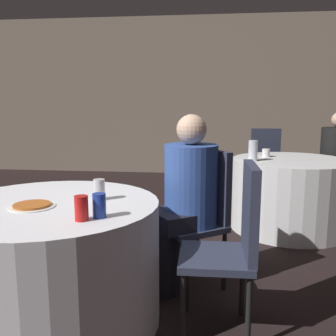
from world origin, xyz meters
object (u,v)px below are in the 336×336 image
Objects in this scene: chair_near_east at (234,236)px; chair_far_north at (266,160)px; soda_can_red at (81,208)px; person_blue_shirt at (183,201)px; chair_near_northeast at (203,206)px; table_far at (290,194)px; person_black_shirt at (334,162)px; soda_can_silver at (99,190)px; bottle_far at (253,151)px; table_near at (53,263)px; soda_can_blue at (99,206)px; pizza_plate_near at (32,206)px.

chair_far_north is (0.58, 2.88, 0.00)m from chair_near_east.
chair_far_north reaches higher than soda_can_red.
chair_near_northeast is at bearing -90.00° from person_blue_shirt.
chair_near_northeast is (-0.86, -1.30, 0.20)m from table_far.
chair_near_northeast is 2.40m from person_black_shirt.
table_far is at bearing 90.00° from person_black_shirt.
person_blue_shirt is (-1.00, -1.39, 0.26)m from table_far.
chair_near_east is 2.94m from chair_far_north.
person_blue_shirt reaches higher than table_far.
chair_near_northeast reaches higher than soda_can_red.
soda_can_silver is at bearing 58.36° from chair_far_north.
chair_far_north is 3.11m from soda_can_silver.
bottle_far reaches higher than table_far.
table_near is 10.20× the size of soda_can_silver.
soda_can_silver is (-1.36, -2.79, 0.22)m from chair_far_north.
table_near is at bearing 135.32° from soda_can_red.
person_black_shirt is (1.28, 2.48, 0.05)m from chair_near_east.
table_far is 2.01m from chair_near_east.
chair_near_east is at bearing 0.87° from table_near.
person_black_shirt is at bearing -28.26° from chair_near_east.
soda_can_blue is at bearing 109.38° from chair_near_east.
table_far is 0.98× the size of person_blue_shirt.
pizza_plate_near is (-1.78, -1.98, 0.37)m from table_far.
pizza_plate_near is at bearing 54.99° from chair_far_north.
soda_can_red is at bearing 116.62° from person_blue_shirt.
person_blue_shirt is (-0.90, -2.39, 0.06)m from chair_far_north.
person_blue_shirt reaches higher than chair_near_east.
soda_can_silver is (-0.59, -0.49, 0.22)m from chair_near_northeast.
soda_can_silver is at bearing 21.93° from table_near.
chair_near_east is 0.81× the size of person_black_shirt.
person_black_shirt reaches higher than table_far.
chair_far_north is at bearing 75.20° from bottle_far.
soda_can_silver is at bearing 106.91° from soda_can_blue.
chair_near_east is at bearing -109.90° from table_far.
person_black_shirt is 3.52m from pizza_plate_near.
soda_can_silver is (-1.46, -1.79, 0.42)m from table_far.
person_black_shirt is 9.73× the size of soda_can_red.
chair_far_north is at bearing 67.37° from soda_can_red.
soda_can_blue is 1.00× the size of soda_can_red.
bottle_far reaches higher than table_near.
person_black_shirt is at bearing 144.52° from chair_far_north.
bottle_far is at bearing -60.11° from person_blue_shirt.
person_black_shirt is 5.89× the size of bottle_far.
table_near is 0.38m from pizza_plate_near.
chair_far_north is 1.21m from bottle_far.
person_black_shirt is 9.73× the size of soda_can_blue.
chair_far_north is 3.88× the size of pizza_plate_near.
chair_near_east is at bearing 5.53° from pizza_plate_near.
table_far is at bearing 56.79° from soda_can_red.
chair_near_northeast is at bearing 59.27° from soda_can_blue.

